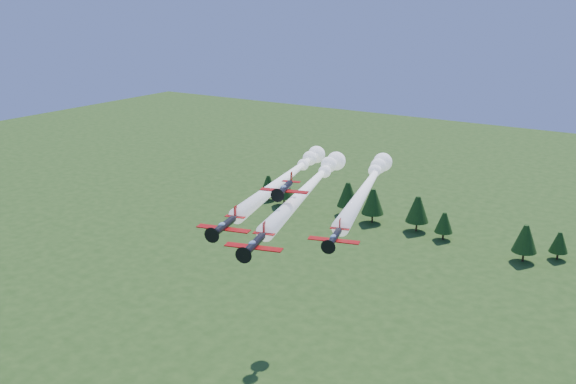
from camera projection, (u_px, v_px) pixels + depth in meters
The scene contains 5 objects.
plane_lead at pixel (311, 184), 110.19m from camera, with size 18.43×50.79×3.70m.
plane_left at pixel (289, 175), 121.32m from camera, with size 17.17×52.49×3.70m.
plane_right at pixel (369, 183), 111.68m from camera, with size 17.37×47.36×3.70m.
plane_slot at pixel (285, 188), 97.25m from camera, with size 7.49×8.31×2.63m.
treeline at pixel (452, 219), 193.46m from camera, with size 156.53×19.26×11.48m.
Camera 1 is at (47.73, -70.63, 71.66)m, focal length 40.00 mm.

